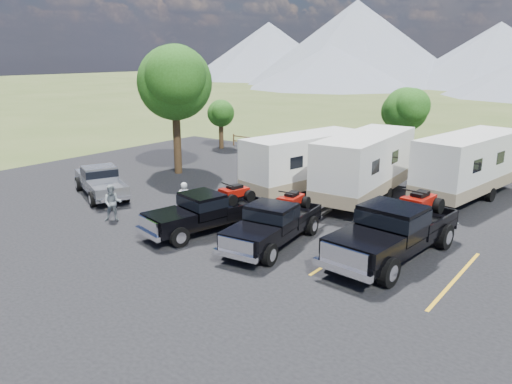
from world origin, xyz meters
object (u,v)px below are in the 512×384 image
Objects in this scene: rig_right at (395,229)px; trailer_center at (365,166)px; rig_left at (207,210)px; person_b at (113,203)px; trailer_right at (469,165)px; person_a at (184,200)px; trailer_left at (305,163)px; pickup_silver at (101,181)px; tree_big_nw at (174,83)px; rig_center at (274,222)px.

trailer_center reaches higher than rig_right.
trailer_center is at bearing 81.12° from rig_left.
rig_left is at bearing -25.66° from person_b.
trailer_right is at bearing 96.11° from rig_right.
person_a is 1.03× the size of person_b.
person_a is at bearing -165.38° from rig_right.
pickup_silver is (-8.01, -7.16, -0.82)m from trailer_left.
tree_big_nw is at bearing 169.36° from rig_right.
rig_right is at bearing 151.70° from person_a.
rig_right reaches higher than rig_left.
trailer_left is at bearing 101.77° from rig_left.
tree_big_nw is 1.35× the size of rig_left.
rig_right is at bearing -15.62° from tree_big_nw.
tree_big_nw is 0.86× the size of trailer_left.
person_a is at bearing 113.52° from pickup_silver.
rig_center is at bearing -30.91° from person_b.
trailer_center is 13.68m from pickup_silver.
person_a reaches higher than person_b.
rig_left reaches higher than pickup_silver.
trailer_right reaches higher than rig_left.
rig_center is 0.60× the size of trailer_right.
rig_center is (3.14, 0.48, 0.01)m from rig_left.
rig_left is 0.60× the size of trailer_center.
rig_right is 9.44m from person_a.
person_a is (-1.90, 0.54, -0.04)m from rig_left.
trailer_left is at bearing -143.26° from person_a.
trailer_right reaches higher than trailer_left.
rig_left is at bearing -178.58° from rig_center.
trailer_right is (-0.19, 9.70, 0.64)m from rig_right.
rig_right is at bearing 118.62° from pickup_silver.
trailer_right reaches higher than pickup_silver.
trailer_left reaches higher than rig_right.
rig_center is 7.65m from person_b.
trailer_right is 17.68m from person_b.
rig_left reaches higher than person_a.
person_b is at bearing -157.04° from rig_right.
person_a is (6.83, -6.09, -4.70)m from tree_big_nw.
pickup_silver is at bearing -126.81° from trailer_left.
trailer_right is (4.07, 11.33, 0.84)m from rig_center.
trailer_right is at bearing 70.58° from rig_left.
trailer_left is 0.95× the size of trailer_right.
person_b is (-2.31, -2.19, -0.02)m from person_a.
trailer_right reaches higher than rig_right.
rig_right is at bearing -80.21° from trailer_right.
pickup_silver is (-11.14, -7.88, -0.94)m from trailer_center.
trailer_right is at bearing -166.87° from person_a.
pickup_silver is at bearing -36.69° from person_a.
pickup_silver is at bearing -168.67° from rig_right.
rig_center is 5.04m from person_a.
rig_center is 4.57m from rig_right.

